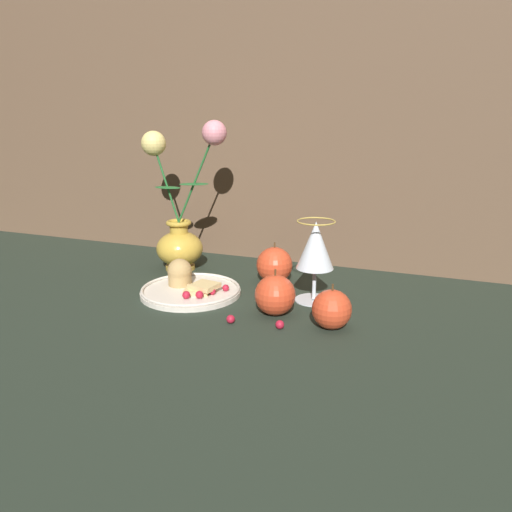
{
  "coord_description": "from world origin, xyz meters",
  "views": [
    {
      "loc": [
        0.42,
        -0.91,
        0.37
      ],
      "look_at": [
        0.07,
        -0.01,
        0.1
      ],
      "focal_mm": 35.0,
      "sensor_mm": 36.0,
      "label": 1
    }
  ],
  "objects": [
    {
      "name": "apple_beside_vase",
      "position": [
        0.06,
        0.13,
        0.04
      ],
      "size": [
        0.08,
        0.08,
        0.1
      ],
      "color": "#D14223",
      "rests_on": "ground_plane"
    },
    {
      "name": "vase",
      "position": [
        -0.19,
        0.14,
        0.12
      ],
      "size": [
        0.22,
        0.12,
        0.36
      ],
      "color": "gold",
      "rests_on": "ground_plane"
    },
    {
      "name": "wall_back",
      "position": [
        0.0,
        0.33,
        0.6
      ],
      "size": [
        2.4,
        0.04,
        1.2
      ],
      "primitive_type": "cube",
      "color": "brown",
      "rests_on": "ground_plane"
    },
    {
      "name": "plate_with_pastries",
      "position": [
        -0.09,
        -0.01,
        0.02
      ],
      "size": [
        0.22,
        0.22,
        0.07
      ],
      "color": "silver",
      "rests_on": "ground_plane"
    },
    {
      "name": "apple_near_glass",
      "position": [
        0.13,
        -0.06,
        0.04
      ],
      "size": [
        0.08,
        0.08,
        0.09
      ],
      "color": "#D14223",
      "rests_on": "ground_plane"
    },
    {
      "name": "berry_near_plate",
      "position": [
        0.16,
        -0.12,
        0.01
      ],
      "size": [
        0.02,
        0.02,
        0.02
      ],
      "primitive_type": "sphere",
      "color": "#AD192D",
      "rests_on": "ground_plane"
    },
    {
      "name": "berry_front_center",
      "position": [
        0.06,
        -0.13,
        0.01
      ],
      "size": [
        0.02,
        0.02,
        0.02
      ],
      "primitive_type": "sphere",
      "color": "#AD192D",
      "rests_on": "ground_plane"
    },
    {
      "name": "ground_plane",
      "position": [
        0.0,
        0.0,
        0.0
      ],
      "size": [
        2.4,
        2.4,
        0.0
      ],
      "primitive_type": "plane",
      "color": "#232D23",
      "rests_on": "ground"
    },
    {
      "name": "wine_glass",
      "position": [
        0.18,
        0.05,
        0.11
      ],
      "size": [
        0.08,
        0.08,
        0.17
      ],
      "color": "silver",
      "rests_on": "ground_plane"
    },
    {
      "name": "apple_at_table_edge",
      "position": [
        0.24,
        -0.08,
        0.04
      ],
      "size": [
        0.07,
        0.07,
        0.08
      ],
      "color": "#D14223",
      "rests_on": "ground_plane"
    }
  ]
}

